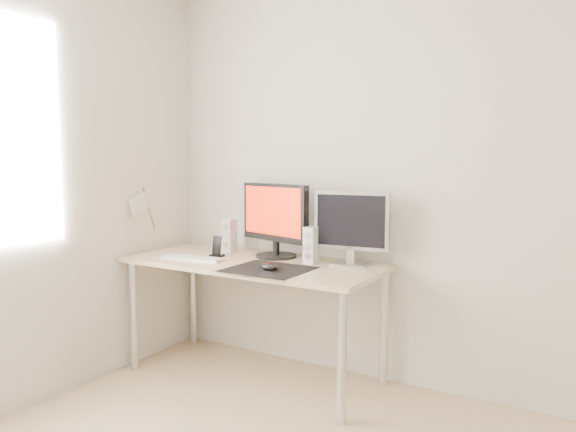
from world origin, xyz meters
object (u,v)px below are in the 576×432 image
at_px(second_monitor, 351,225).
at_px(speaker_right, 311,245).
at_px(keyboard, 193,258).
at_px(desk, 254,273).
at_px(phone_dock, 217,250).
at_px(mouse, 269,267).
at_px(main_monitor, 275,217).
at_px(speaker_left, 229,235).

bearing_deg(second_monitor, speaker_right, -163.19).
xyz_separation_m(second_monitor, keyboard, (-0.92, -0.34, -0.23)).
bearing_deg(desk, phone_dock, -178.54).
relative_size(desk, keyboard, 3.71).
height_order(mouse, second_monitor, second_monitor).
height_order(main_monitor, second_monitor, main_monitor).
distance_m(second_monitor, phone_dock, 0.89).
height_order(second_monitor, phone_dock, second_monitor).
height_order(second_monitor, speaker_right, second_monitor).
bearing_deg(second_monitor, speaker_left, 179.34).
bearing_deg(keyboard, desk, 23.35).
relative_size(main_monitor, keyboard, 1.26).
xyz_separation_m(speaker_left, keyboard, (-0.02, -0.35, -0.10)).
height_order(desk, phone_dock, phone_dock).
relative_size(mouse, main_monitor, 0.21).
xyz_separation_m(desk, speaker_left, (-0.33, 0.19, 0.19)).
distance_m(mouse, speaker_right, 0.34).
xyz_separation_m(mouse, main_monitor, (-0.19, 0.37, 0.23)).
relative_size(keyboard, phone_dock, 3.18).
xyz_separation_m(mouse, second_monitor, (0.33, 0.38, 0.22)).
bearing_deg(mouse, second_monitor, 49.39).
distance_m(mouse, phone_dock, 0.55).
bearing_deg(phone_dock, main_monitor, 28.75).
distance_m(desk, speaker_left, 0.43).
distance_m(mouse, main_monitor, 0.48).
distance_m(mouse, second_monitor, 0.55).
relative_size(speaker_left, speaker_right, 1.00).
relative_size(mouse, phone_dock, 0.83).
bearing_deg(second_monitor, mouse, -130.61).
relative_size(speaker_right, phone_dock, 1.63).
height_order(keyboard, phone_dock, phone_dock).
relative_size(second_monitor, speaker_left, 2.04).
distance_m(main_monitor, speaker_left, 0.40).
bearing_deg(speaker_right, second_monitor, 16.81).
xyz_separation_m(desk, second_monitor, (0.57, 0.18, 0.32)).
xyz_separation_m(main_monitor, keyboard, (-0.40, -0.32, -0.25)).
height_order(mouse, main_monitor, main_monitor).
relative_size(main_monitor, second_monitor, 1.20).
height_order(main_monitor, speaker_right, main_monitor).
relative_size(desk, speaker_right, 7.24).
distance_m(desk, speaker_right, 0.40).
height_order(mouse, speaker_right, speaker_right).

